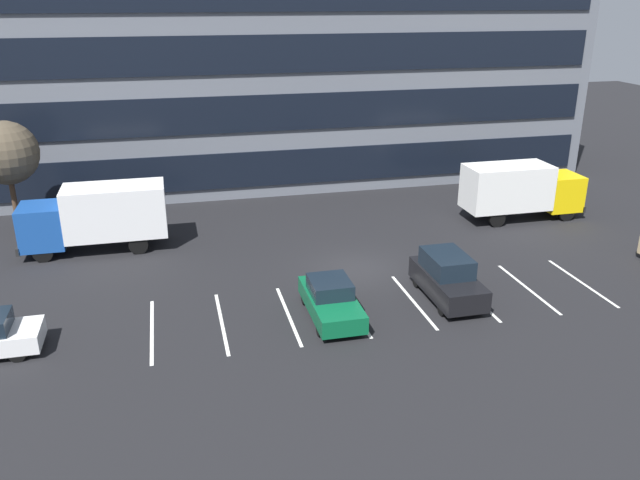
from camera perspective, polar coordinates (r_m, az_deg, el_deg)
name	(u,v)px	position (r m, az deg, el deg)	size (l,w,h in m)	color
ground_plane	(356,268)	(31.78, 3.24, -2.52)	(120.00, 120.00, 0.00)	black
office_building	(286,76)	(46.92, -3.05, 14.31)	(41.54, 10.60, 14.40)	slate
lot_markings	(383,305)	(28.28, 5.62, -5.71)	(19.74, 5.40, 0.01)	silver
box_truck_yellow	(521,189)	(39.92, 17.35, 4.37)	(7.21, 2.39, 3.34)	yellow
box_truck_blue	(97,215)	(35.28, -19.16, 2.10)	(7.41, 2.45, 3.44)	#194799
suv_black	(447,277)	(28.89, 11.22, -3.28)	(1.91, 4.50, 2.04)	black
sedan_forest	(331,300)	(26.85, 0.97, -5.34)	(1.87, 4.47, 1.60)	#0C5933
bare_tree	(6,153)	(38.54, -26.08, 6.93)	(3.42, 3.42, 6.41)	#473323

